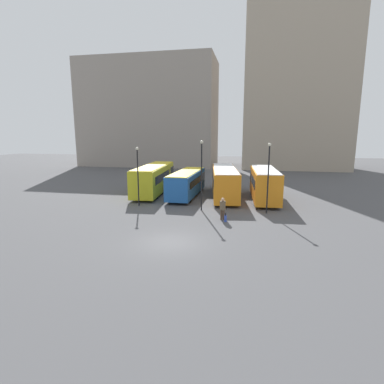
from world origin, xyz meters
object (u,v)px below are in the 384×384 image
at_px(lamp_post_2, 268,173).
at_px(bus_0, 154,178).
at_px(suitcase, 225,218).
at_px(lamp_post_1, 202,170).
at_px(bus_1, 187,183).
at_px(bus_2, 224,181).
at_px(bus_3, 264,183).
at_px(lamp_post_0, 138,172).
at_px(traveler, 223,207).

bearing_deg(lamp_post_2, bus_0, 149.83).
bearing_deg(suitcase, lamp_post_1, 33.26).
relative_size(bus_1, lamp_post_2, 1.59).
bearing_deg(bus_1, lamp_post_2, -125.14).
height_order(bus_1, bus_2, bus_2).
relative_size(bus_1, bus_3, 1.04).
xyz_separation_m(bus_1, bus_3, (8.42, -0.48, 0.26)).
height_order(bus_0, lamp_post_0, lamp_post_0).
distance_m(bus_1, lamp_post_1, 7.00).
bearing_deg(lamp_post_2, lamp_post_1, 179.78).
xyz_separation_m(suitcase, lamp_post_0, (-8.72, 3.74, 3.07)).
bearing_deg(lamp_post_0, traveler, -21.41).
bearing_deg(lamp_post_0, suitcase, -23.21).
xyz_separation_m(bus_2, bus_3, (4.29, -1.18, 0.04)).
xyz_separation_m(bus_0, suitcase, (9.39, -10.61, -1.51)).
bearing_deg(lamp_post_1, lamp_post_0, 175.39).
bearing_deg(bus_1, suitcase, -150.40).
bearing_deg(traveler, bus_2, 0.10).
relative_size(bus_3, lamp_post_1, 1.49).
relative_size(bus_2, lamp_post_1, 1.86).
relative_size(bus_0, traveler, 6.46).
xyz_separation_m(bus_0, traveler, (9.11, -10.17, -0.68)).
height_order(bus_2, lamp_post_1, lamp_post_1).
height_order(lamp_post_1, lamp_post_2, lamp_post_1).
height_order(bus_2, lamp_post_2, lamp_post_2).
relative_size(bus_0, bus_2, 1.00).
distance_m(bus_2, traveler, 9.67).
distance_m(bus_3, lamp_post_1, 8.28).
height_order(bus_1, suitcase, bus_1).
bearing_deg(bus_1, traveler, -150.62).
bearing_deg(bus_0, bus_3, -102.36).
height_order(bus_0, suitcase, bus_0).
bearing_deg(bus_1, bus_2, -79.60).
xyz_separation_m(traveler, lamp_post_1, (-2.20, 2.80, 2.58)).
height_order(bus_0, traveler, bus_0).
bearing_deg(lamp_post_1, bus_2, 77.81).
distance_m(bus_2, lamp_post_2, 8.30).
distance_m(suitcase, lamp_post_2, 5.68).
bearing_deg(bus_0, bus_1, -111.02).
relative_size(bus_1, traveler, 5.33).
xyz_separation_m(bus_0, bus_3, (12.67, -1.74, 0.01)).
bearing_deg(traveler, bus_1, 24.34).
bearing_deg(traveler, bus_0, 37.59).
height_order(bus_0, bus_2, bus_0).
bearing_deg(bus_3, bus_0, 78.82).
xyz_separation_m(lamp_post_0, lamp_post_1, (6.23, -0.50, 0.34)).
relative_size(bus_3, lamp_post_2, 1.53).
bearing_deg(traveler, suitcase, -151.06).
height_order(traveler, lamp_post_1, lamp_post_1).
bearing_deg(suitcase, bus_0, 37.28).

